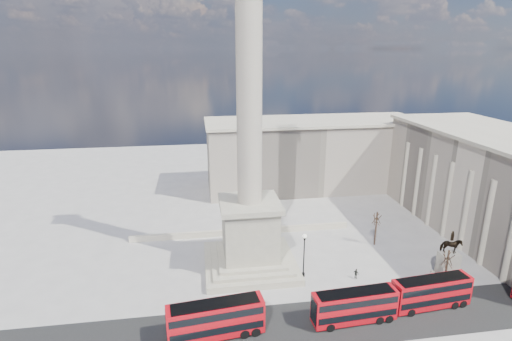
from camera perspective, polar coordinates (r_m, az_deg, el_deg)
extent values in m
plane|color=#A29E99|center=(60.22, -0.19, -15.77)|extent=(180.00, 180.00, 0.00)
cube|color=black|center=(53.13, 7.23, -20.99)|extent=(120.00, 9.00, 0.01)
cube|color=#A6A08A|center=(64.19, -0.86, -13.00)|extent=(14.00, 14.00, 1.00)
cube|color=#A6A08A|center=(63.82, -0.86, -12.42)|extent=(12.00, 12.00, 0.50)
cube|color=#A6A08A|center=(63.58, -0.87, -12.02)|extent=(10.00, 10.00, 0.50)
cube|color=#A6A08A|center=(61.63, -0.88, -8.57)|extent=(8.00, 8.00, 8.00)
cube|color=#A6A08A|center=(59.86, -0.90, -4.76)|extent=(9.00, 9.00, 0.80)
cylinder|color=#ACA08E|center=(55.80, -0.99, 12.07)|extent=(3.60, 3.60, 34.00)
cube|color=#BAB19A|center=(73.83, -2.03, -8.73)|extent=(40.00, 0.60, 1.10)
cube|color=beige|center=(83.13, 31.02, -2.00)|extent=(18.00, 45.00, 18.00)
cube|color=#BAB19A|center=(80.99, 32.01, 4.24)|extent=(19.00, 46.00, 0.60)
cube|color=beige|center=(97.33, 8.05, 2.19)|extent=(50.00, 16.00, 16.00)
cube|color=#BAB19A|center=(95.57, 8.25, 7.01)|extent=(51.00, 17.00, 0.60)
cube|color=#B30912|center=(49.83, -5.76, -20.34)|extent=(11.51, 3.84, 4.16)
cube|color=black|center=(50.28, -5.74, -21.02)|extent=(11.07, 3.85, 0.92)
cube|color=black|center=(49.17, -5.80, -19.32)|extent=(11.07, 3.85, 0.92)
cube|color=black|center=(48.58, -5.84, -18.36)|extent=(10.36, 3.46, 0.06)
cylinder|color=black|center=(50.70, -10.19, -22.50)|extent=(1.43, 2.80, 1.13)
cylinder|color=black|center=(51.44, -1.96, -21.52)|extent=(1.43, 2.80, 1.13)
cylinder|color=black|center=(51.69, -0.39, -21.29)|extent=(1.43, 2.80, 1.13)
cube|color=#B30912|center=(53.24, 13.88, -18.26)|extent=(10.72, 3.05, 3.90)
cube|color=black|center=(53.64, 13.82, -18.87)|extent=(10.30, 3.08, 0.87)
cube|color=black|center=(52.66, 13.96, -17.34)|extent=(10.30, 3.08, 0.87)
cube|color=black|center=(52.14, 14.04, -16.48)|extent=(9.65, 2.74, 0.06)
cylinder|color=black|center=(53.03, 10.10, -20.51)|extent=(1.21, 2.59, 1.06)
cylinder|color=black|center=(55.46, 16.67, -19.14)|extent=(1.21, 2.59, 1.06)
cylinder|color=black|center=(56.01, 17.88, -18.86)|extent=(1.21, 2.59, 1.06)
cube|color=#B30912|center=(58.87, 23.74, -15.60)|extent=(10.73, 3.34, 3.89)
cube|color=black|center=(59.23, 23.66, -16.17)|extent=(10.32, 3.36, 0.86)
cube|color=black|center=(58.34, 23.86, -14.74)|extent=(10.32, 3.36, 0.86)
cube|color=black|center=(57.88, 23.97, -13.94)|extent=(9.66, 3.00, 0.06)
cylinder|color=black|center=(57.95, 20.63, -17.83)|extent=(1.28, 2.60, 1.06)
cylinder|color=black|center=(61.46, 25.83, -16.35)|extent=(1.28, 2.60, 1.06)
cylinder|color=black|center=(62.21, 26.77, -16.06)|extent=(1.28, 2.60, 1.06)
cylinder|color=black|center=(62.02, 6.75, -14.55)|extent=(0.47, 0.47, 0.53)
cylinder|color=black|center=(60.55, 6.85, -12.21)|extent=(0.17, 0.17, 6.34)
cylinder|color=black|center=(59.12, 6.96, -9.61)|extent=(0.32, 0.32, 0.32)
sphere|color=silver|center=(58.96, 6.97, -9.29)|extent=(0.59, 0.59, 0.59)
cube|color=#BAB19A|center=(67.85, 25.54, -13.33)|extent=(3.50, 2.63, 0.44)
cube|color=#BAB19A|center=(67.05, 25.73, -12.06)|extent=(2.80, 1.93, 3.85)
imported|color=black|center=(65.69, 26.08, -9.67)|extent=(3.06, 2.12, 2.36)
cylinder|color=black|center=(65.08, 26.25, -8.50)|extent=(0.44, 0.44, 1.05)
sphere|color=black|center=(64.78, 26.33, -7.90)|extent=(0.32, 0.32, 0.32)
cylinder|color=#332319|center=(62.20, 25.49, -12.93)|extent=(0.26, 0.26, 6.56)
cylinder|color=#332319|center=(72.20, 16.75, -7.94)|extent=(0.28, 0.28, 6.08)
cylinder|color=#332319|center=(86.51, 24.20, -4.28)|extent=(0.29, 0.29, 6.82)
imported|color=#282923|center=(61.67, 20.77, -15.22)|extent=(0.68, 0.51, 1.70)
imported|color=#282923|center=(60.38, 20.57, -15.86)|extent=(1.03, 0.89, 1.83)
imported|color=#282923|center=(62.60, 14.11, -14.10)|extent=(0.88, 0.97, 1.59)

